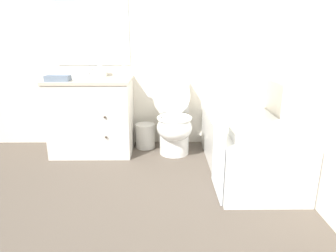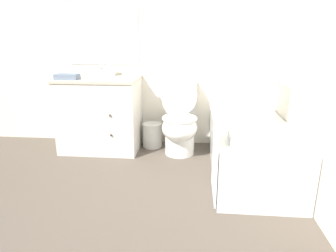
{
  "view_description": "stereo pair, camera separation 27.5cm",
  "coord_description": "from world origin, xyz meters",
  "px_view_note": "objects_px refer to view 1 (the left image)",
  "views": [
    {
      "loc": [
        0.05,
        -1.84,
        1.32
      ],
      "look_at": [
        0.08,
        0.79,
        0.51
      ],
      "focal_mm": 32.0,
      "sensor_mm": 36.0,
      "label": 1
    },
    {
      "loc": [
        0.32,
        -1.83,
        1.32
      ],
      "look_at": [
        0.08,
        0.79,
        0.51
      ],
      "focal_mm": 32.0,
      "sensor_mm": 36.0,
      "label": 2
    }
  ],
  "objects_px": {
    "bath_towel_folded": "(252,135)",
    "toilet": "(174,123)",
    "wastebasket": "(145,136)",
    "vanity_cabinet": "(93,115)",
    "sink_faucet": "(93,74)",
    "tissue_box": "(100,72)",
    "bathtub": "(246,145)",
    "soap_dispenser": "(124,73)",
    "hand_towel_folded": "(58,78)"
  },
  "relations": [
    {
      "from": "soap_dispenser",
      "to": "toilet",
      "type": "bearing_deg",
      "value": -1.8
    },
    {
      "from": "sink_faucet",
      "to": "tissue_box",
      "type": "height_order",
      "value": "same"
    },
    {
      "from": "bathtub",
      "to": "wastebasket",
      "type": "relative_size",
      "value": 5.33
    },
    {
      "from": "sink_faucet",
      "to": "soap_dispenser",
      "type": "height_order",
      "value": "soap_dispenser"
    },
    {
      "from": "toilet",
      "to": "bath_towel_folded",
      "type": "height_order",
      "value": "toilet"
    },
    {
      "from": "vanity_cabinet",
      "to": "toilet",
      "type": "bearing_deg",
      "value": -3.19
    },
    {
      "from": "hand_towel_folded",
      "to": "vanity_cabinet",
      "type": "bearing_deg",
      "value": 29.26
    },
    {
      "from": "toilet",
      "to": "bath_towel_folded",
      "type": "distance_m",
      "value": 1.13
    },
    {
      "from": "sink_faucet",
      "to": "tissue_box",
      "type": "bearing_deg",
      "value": 4.07
    },
    {
      "from": "toilet",
      "to": "soap_dispenser",
      "type": "relative_size",
      "value": 5.73
    },
    {
      "from": "bathtub",
      "to": "soap_dispenser",
      "type": "xyz_separation_m",
      "value": [
        -1.26,
        0.45,
        0.67
      ]
    },
    {
      "from": "wastebasket",
      "to": "soap_dispenser",
      "type": "distance_m",
      "value": 0.81
    },
    {
      "from": "toilet",
      "to": "bath_towel_folded",
      "type": "bearing_deg",
      "value": -56.78
    },
    {
      "from": "toilet",
      "to": "vanity_cabinet",
      "type": "bearing_deg",
      "value": 176.81
    },
    {
      "from": "toilet",
      "to": "wastebasket",
      "type": "distance_m",
      "value": 0.43
    },
    {
      "from": "sink_faucet",
      "to": "tissue_box",
      "type": "relative_size",
      "value": 0.99
    },
    {
      "from": "wastebasket",
      "to": "vanity_cabinet",
      "type": "bearing_deg",
      "value": -169.37
    },
    {
      "from": "bath_towel_folded",
      "to": "toilet",
      "type": "bearing_deg",
      "value": 123.22
    },
    {
      "from": "sink_faucet",
      "to": "tissue_box",
      "type": "xyz_separation_m",
      "value": [
        0.08,
        0.01,
        0.02
      ]
    },
    {
      "from": "sink_faucet",
      "to": "bath_towel_folded",
      "type": "distance_m",
      "value": 1.96
    },
    {
      "from": "bathtub",
      "to": "tissue_box",
      "type": "xyz_separation_m",
      "value": [
        -1.57,
        0.67,
        0.66
      ]
    },
    {
      "from": "vanity_cabinet",
      "to": "bathtub",
      "type": "height_order",
      "value": "vanity_cabinet"
    },
    {
      "from": "hand_towel_folded",
      "to": "tissue_box",
      "type": "bearing_deg",
      "value": 42.72
    },
    {
      "from": "sink_faucet",
      "to": "hand_towel_folded",
      "type": "distance_m",
      "value": 0.44
    },
    {
      "from": "vanity_cabinet",
      "to": "toilet",
      "type": "relative_size",
      "value": 1.06
    },
    {
      "from": "vanity_cabinet",
      "to": "soap_dispenser",
      "type": "xyz_separation_m",
      "value": [
        0.38,
        -0.03,
        0.48
      ]
    },
    {
      "from": "sink_faucet",
      "to": "bath_towel_folded",
      "type": "relative_size",
      "value": 0.44
    },
    {
      "from": "bath_towel_folded",
      "to": "wastebasket",
      "type": "bearing_deg",
      "value": 131.05
    },
    {
      "from": "bath_towel_folded",
      "to": "sink_faucet",
      "type": "bearing_deg",
      "value": 143.16
    },
    {
      "from": "wastebasket",
      "to": "soap_dispenser",
      "type": "xyz_separation_m",
      "value": [
        -0.21,
        -0.15,
        0.77
      ]
    },
    {
      "from": "hand_towel_folded",
      "to": "bath_towel_folded",
      "type": "height_order",
      "value": "hand_towel_folded"
    },
    {
      "from": "toilet",
      "to": "bathtub",
      "type": "distance_m",
      "value": 0.84
    },
    {
      "from": "sink_faucet",
      "to": "bathtub",
      "type": "bearing_deg",
      "value": -21.95
    },
    {
      "from": "soap_dispenser",
      "to": "tissue_box",
      "type": "bearing_deg",
      "value": 144.81
    },
    {
      "from": "vanity_cabinet",
      "to": "bath_towel_folded",
      "type": "relative_size",
      "value": 2.79
    },
    {
      "from": "bathtub",
      "to": "hand_towel_folded",
      "type": "distance_m",
      "value": 2.06
    },
    {
      "from": "soap_dispenser",
      "to": "bath_towel_folded",
      "type": "bearing_deg",
      "value": -39.25
    },
    {
      "from": "vanity_cabinet",
      "to": "bathtub",
      "type": "xyz_separation_m",
      "value": [
        1.65,
        -0.49,
        -0.19
      ]
    },
    {
      "from": "sink_faucet",
      "to": "bathtub",
      "type": "distance_m",
      "value": 1.89
    },
    {
      "from": "toilet",
      "to": "sink_faucet",
      "type": "bearing_deg",
      "value": 166.42
    },
    {
      "from": "toilet",
      "to": "wastebasket",
      "type": "xyz_separation_m",
      "value": [
        -0.34,
        0.16,
        -0.21
      ]
    },
    {
      "from": "bathtub",
      "to": "soap_dispenser",
      "type": "bearing_deg",
      "value": 160.18
    },
    {
      "from": "bathtub",
      "to": "hand_towel_folded",
      "type": "height_order",
      "value": "hand_towel_folded"
    },
    {
      "from": "toilet",
      "to": "tissue_box",
      "type": "bearing_deg",
      "value": 164.85
    },
    {
      "from": "tissue_box",
      "to": "bath_towel_folded",
      "type": "distance_m",
      "value": 1.91
    },
    {
      "from": "vanity_cabinet",
      "to": "sink_faucet",
      "type": "distance_m",
      "value": 0.48
    },
    {
      "from": "toilet",
      "to": "bath_towel_folded",
      "type": "relative_size",
      "value": 2.63
    },
    {
      "from": "vanity_cabinet",
      "to": "tissue_box",
      "type": "height_order",
      "value": "tissue_box"
    },
    {
      "from": "vanity_cabinet",
      "to": "bathtub",
      "type": "distance_m",
      "value": 1.73
    },
    {
      "from": "sink_faucet",
      "to": "vanity_cabinet",
      "type": "bearing_deg",
      "value": -90.0
    }
  ]
}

